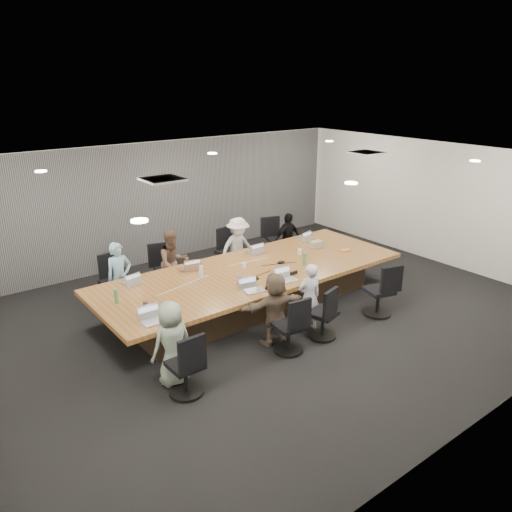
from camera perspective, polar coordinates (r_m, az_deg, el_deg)
floor at (r=9.34m, az=1.50°, el=-6.74°), size 10.00×8.00×0.00m
ceiling at (r=8.47m, az=1.67°, el=10.47°), size 10.00×8.00×0.00m
wall_back at (r=12.06m, az=-10.50°, el=6.19°), size 10.00×0.00×2.80m
wall_front at (r=6.45m, az=24.70°, el=-7.65°), size 10.00×0.00×2.80m
wall_right at (r=12.45m, az=19.90°, el=5.76°), size 0.00×8.00×2.80m
curtain at (r=11.99m, az=-10.32°, el=6.12°), size 9.80×0.04×2.80m
conference_table at (r=9.53m, az=-0.37°, el=-3.51°), size 6.00×2.20×0.74m
chair_0 at (r=10.00m, az=-15.95°, el=-3.29°), size 0.56×0.56×0.76m
chair_1 at (r=10.42m, az=-10.24°, el=-1.92°), size 0.61×0.61×0.74m
chair_2 at (r=11.15m, az=-3.09°, el=0.06°), size 0.63×0.63×0.82m
chair_3 at (r=11.94m, az=2.51°, el=1.55°), size 0.74×0.74×0.86m
chair_4 at (r=7.09m, az=-8.08°, el=-12.75°), size 0.52×0.52×0.76m
chair_5 at (r=8.03m, az=3.75°, el=-8.47°), size 0.56×0.56×0.75m
chair_6 at (r=8.50m, az=7.66°, el=-7.00°), size 0.61×0.61×0.73m
chair_7 at (r=9.46m, az=13.82°, el=-4.29°), size 0.67×0.67×0.81m
person_0 at (r=9.59m, az=-15.33°, el=-2.36°), size 0.50×0.34×1.34m
laptop_0 at (r=9.08m, az=-14.02°, el=-2.96°), size 0.33×0.25×0.02m
person_1 at (r=10.01m, az=-9.42°, el=-0.85°), size 0.67×0.52×1.37m
laptop_1 at (r=9.54m, az=-7.87°, el=-1.42°), size 0.38×0.30×0.02m
person_2 at (r=10.78m, az=-2.07°, el=0.90°), size 0.90×0.54×1.36m
laptop_2 at (r=10.34m, az=-0.31°, el=0.48°), size 0.33×0.23×0.02m
person_3 at (r=11.63m, az=3.62°, el=1.97°), size 0.73×0.32×1.23m
laptop_3 at (r=11.21m, az=5.47°, el=1.93°), size 0.35×0.28×0.02m
person_4 at (r=7.23m, az=-9.57°, el=-9.81°), size 0.65×0.45×1.27m
laptop_4 at (r=7.61m, az=-11.60°, el=-7.36°), size 0.35×0.25×0.02m
person_5 at (r=8.15m, az=2.17°, el=-6.03°), size 1.20×0.57×1.25m
laptop_5 at (r=8.49m, az=-0.18°, el=-3.98°), size 0.38×0.30×0.02m
person_6 at (r=8.62m, az=6.10°, el=-4.72°), size 0.49×0.36×1.22m
laptop_6 at (r=8.93m, az=3.71°, el=-2.77°), size 0.35×0.26×0.02m
bottle_green_left at (r=8.32m, az=-15.68°, el=-4.46°), size 0.08×0.08×0.24m
bottle_green_right at (r=9.62m, az=5.54°, el=-0.37°), size 0.08×0.08×0.25m
bottle_clear at (r=9.02m, az=-6.27°, el=-1.85°), size 0.09×0.09×0.24m
cup_white_far at (r=9.49m, az=-1.37°, el=-1.07°), size 0.10×0.10×0.10m
cup_white_near at (r=10.26m, az=5.00°, el=0.50°), size 0.10×0.10×0.11m
mug_brown at (r=8.10m, az=-12.52°, el=-5.39°), size 0.09×0.09×0.10m
mic_left at (r=8.98m, az=-0.19°, el=-2.57°), size 0.16×0.13×0.03m
mic_right at (r=9.76m, az=2.88°, el=-0.73°), size 0.16×0.14×0.03m
stapler at (r=9.21m, az=4.34°, el=-1.93°), size 0.16×0.05×0.06m
canvas_bag at (r=10.71m, az=6.92°, el=1.36°), size 0.27×0.18×0.14m
snack_packet at (r=10.54m, az=10.16°, el=0.61°), size 0.23×0.19×0.04m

